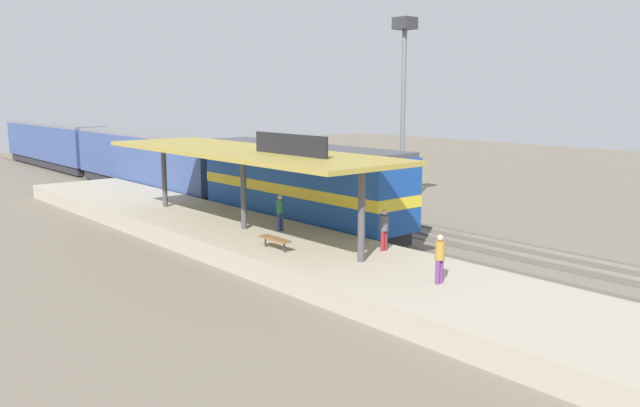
{
  "coord_description": "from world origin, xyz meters",
  "views": [
    {
      "loc": [
        -21.54,
        -25.28,
        7.33
      ],
      "look_at": [
        -1.38,
        -1.82,
        2.0
      ],
      "focal_mm": 36.21,
      "sensor_mm": 36.0,
      "label": 1
    }
  ],
  "objects_px": {
    "person_waiting": "(280,211)",
    "person_boarding": "(440,256)",
    "passenger_carriage_front": "(149,161)",
    "passenger_carriage_rear": "(54,144)",
    "platform_bench": "(275,239)",
    "light_mast": "(404,74)",
    "person_walking": "(384,228)",
    "locomotive": "(301,185)"
  },
  "relations": [
    {
      "from": "light_mast",
      "to": "person_walking",
      "type": "bearing_deg",
      "value": -140.76
    },
    {
      "from": "passenger_carriage_rear",
      "to": "person_boarding",
      "type": "relative_size",
      "value": 11.7
    },
    {
      "from": "person_boarding",
      "to": "person_waiting",
      "type": "bearing_deg",
      "value": 84.34
    },
    {
      "from": "platform_bench",
      "to": "person_waiting",
      "type": "relative_size",
      "value": 0.99
    },
    {
      "from": "person_waiting",
      "to": "person_walking",
      "type": "relative_size",
      "value": 1.0
    },
    {
      "from": "locomotive",
      "to": "passenger_carriage_front",
      "type": "xyz_separation_m",
      "value": [
        0.0,
        18.0,
        -0.1
      ]
    },
    {
      "from": "passenger_carriage_rear",
      "to": "passenger_carriage_front",
      "type": "bearing_deg",
      "value": -90.0
    },
    {
      "from": "light_mast",
      "to": "person_waiting",
      "type": "height_order",
      "value": "light_mast"
    },
    {
      "from": "platform_bench",
      "to": "person_waiting",
      "type": "bearing_deg",
      "value": 49.19
    },
    {
      "from": "platform_bench",
      "to": "passenger_carriage_front",
      "type": "distance_m",
      "value": 24.46
    },
    {
      "from": "platform_bench",
      "to": "person_waiting",
      "type": "xyz_separation_m",
      "value": [
        2.4,
        2.77,
        0.51
      ]
    },
    {
      "from": "passenger_carriage_rear",
      "to": "light_mast",
      "type": "bearing_deg",
      "value": -78.69
    },
    {
      "from": "person_walking",
      "to": "locomotive",
      "type": "bearing_deg",
      "value": 72.99
    },
    {
      "from": "light_mast",
      "to": "person_boarding",
      "type": "relative_size",
      "value": 6.84
    },
    {
      "from": "locomotive",
      "to": "person_waiting",
      "type": "distance_m",
      "value": 4.67
    },
    {
      "from": "passenger_carriage_front",
      "to": "person_boarding",
      "type": "distance_m",
      "value": 31.56
    },
    {
      "from": "platform_bench",
      "to": "locomotive",
      "type": "bearing_deg",
      "value": 43.52
    },
    {
      "from": "passenger_carriage_front",
      "to": "passenger_carriage_rear",
      "type": "relative_size",
      "value": 1.0
    },
    {
      "from": "platform_bench",
      "to": "light_mast",
      "type": "relative_size",
      "value": 0.15
    },
    {
      "from": "person_waiting",
      "to": "person_boarding",
      "type": "xyz_separation_m",
      "value": [
        -1.02,
        -10.29,
        0.0
      ]
    },
    {
      "from": "passenger_carriage_rear",
      "to": "person_boarding",
      "type": "bearing_deg",
      "value": -95.08
    },
    {
      "from": "light_mast",
      "to": "person_boarding",
      "type": "bearing_deg",
      "value": -133.67
    },
    {
      "from": "passenger_carriage_front",
      "to": "person_boarding",
      "type": "relative_size",
      "value": 11.7
    },
    {
      "from": "passenger_carriage_front",
      "to": "passenger_carriage_rear",
      "type": "distance_m",
      "value": 20.8
    },
    {
      "from": "light_mast",
      "to": "person_boarding",
      "type": "height_order",
      "value": "light_mast"
    },
    {
      "from": "locomotive",
      "to": "passenger_carriage_front",
      "type": "bearing_deg",
      "value": 90.0
    },
    {
      "from": "passenger_carriage_front",
      "to": "light_mast",
      "type": "bearing_deg",
      "value": -66.8
    },
    {
      "from": "passenger_carriage_front",
      "to": "passenger_carriage_rear",
      "type": "height_order",
      "value": "same"
    },
    {
      "from": "passenger_carriage_front",
      "to": "person_waiting",
      "type": "bearing_deg",
      "value": -99.78
    },
    {
      "from": "person_walking",
      "to": "person_boarding",
      "type": "xyz_separation_m",
      "value": [
        -1.95,
        -4.46,
        0.0
      ]
    },
    {
      "from": "passenger_carriage_front",
      "to": "person_walking",
      "type": "distance_m",
      "value": 26.89
    },
    {
      "from": "light_mast",
      "to": "person_walking",
      "type": "relative_size",
      "value": 6.84
    },
    {
      "from": "person_walking",
      "to": "platform_bench",
      "type": "bearing_deg",
      "value": 137.37
    },
    {
      "from": "platform_bench",
      "to": "person_walking",
      "type": "xyz_separation_m",
      "value": [
        3.32,
        -3.06,
        0.51
      ]
    },
    {
      "from": "locomotive",
      "to": "person_walking",
      "type": "relative_size",
      "value": 8.44
    },
    {
      "from": "locomotive",
      "to": "person_boarding",
      "type": "distance_m",
      "value": 14.01
    },
    {
      "from": "platform_bench",
      "to": "person_waiting",
      "type": "height_order",
      "value": "person_waiting"
    },
    {
      "from": "light_mast",
      "to": "person_walking",
      "type": "distance_m",
      "value": 15.03
    },
    {
      "from": "platform_bench",
      "to": "passenger_carriage_rear",
      "type": "bearing_deg",
      "value": 82.32
    },
    {
      "from": "platform_bench",
      "to": "passenger_carriage_rear",
      "type": "distance_m",
      "value": 44.91
    },
    {
      "from": "light_mast",
      "to": "person_walking",
      "type": "height_order",
      "value": "light_mast"
    },
    {
      "from": "person_waiting",
      "to": "person_boarding",
      "type": "relative_size",
      "value": 1.0
    }
  ]
}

